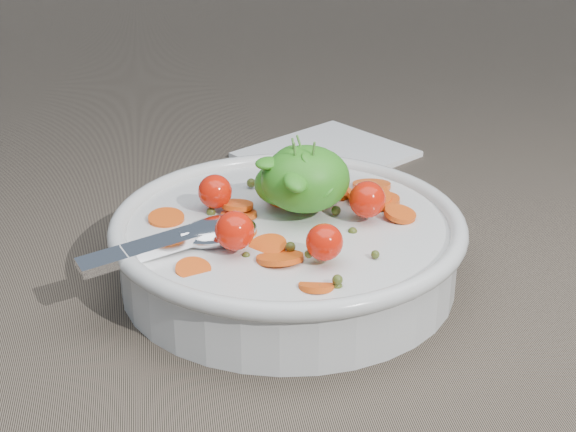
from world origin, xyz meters
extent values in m
plane|color=brown|center=(0.00, 0.00, 0.00)|extent=(6.00, 6.00, 0.00)
cylinder|color=silver|center=(-0.01, 0.01, 0.02)|extent=(0.23, 0.23, 0.04)
torus|color=silver|center=(-0.01, 0.01, 0.04)|extent=(0.24, 0.24, 0.01)
cylinder|color=silver|center=(-0.01, 0.01, 0.00)|extent=(0.12, 0.12, 0.01)
cylinder|color=brown|center=(-0.01, 0.01, 0.02)|extent=(0.21, 0.21, 0.03)
cylinder|color=#DB5212|center=(-0.02, -0.04, 0.05)|extent=(0.04, 0.04, 0.01)
cylinder|color=#DB5212|center=(0.06, 0.03, 0.05)|extent=(0.03, 0.03, 0.01)
cylinder|color=#DB5212|center=(-0.04, 0.03, 0.05)|extent=(0.02, 0.02, 0.01)
cylinder|color=#DB5212|center=(0.00, 0.07, 0.04)|extent=(0.03, 0.03, 0.01)
cylinder|color=#DB5212|center=(0.05, 0.03, 0.05)|extent=(0.03, 0.03, 0.01)
cylinder|color=#DB5212|center=(0.07, 0.00, 0.05)|extent=(0.03, 0.03, 0.01)
cylinder|color=#DB5212|center=(0.06, 0.03, 0.05)|extent=(0.04, 0.04, 0.01)
cylinder|color=#DB5212|center=(-0.05, -0.01, 0.04)|extent=(0.03, 0.03, 0.01)
cylinder|color=#DB5212|center=(0.01, 0.05, 0.04)|extent=(0.02, 0.03, 0.01)
cylinder|color=#DB5212|center=(-0.01, 0.04, 0.05)|extent=(0.04, 0.04, 0.01)
cylinder|color=#DB5212|center=(0.06, 0.06, 0.05)|extent=(0.04, 0.04, 0.01)
cylinder|color=#DB5212|center=(0.00, -0.08, 0.04)|extent=(0.03, 0.03, 0.01)
cylinder|color=#DB5212|center=(0.02, 0.04, 0.05)|extent=(0.03, 0.03, 0.00)
cylinder|color=#DB5212|center=(-0.04, 0.02, 0.05)|extent=(0.04, 0.04, 0.01)
cylinder|color=#DB5212|center=(0.03, 0.05, 0.05)|extent=(0.04, 0.04, 0.01)
cylinder|color=#DB5212|center=(-0.03, -0.03, 0.04)|extent=(0.03, 0.03, 0.01)
cylinder|color=#DB5212|center=(-0.08, -0.05, 0.04)|extent=(0.03, 0.03, 0.01)
cylinder|color=#DB5212|center=(-0.04, 0.00, 0.04)|extent=(0.03, 0.03, 0.01)
cylinder|color=#DB5212|center=(-0.09, 0.02, 0.05)|extent=(0.04, 0.04, 0.01)
sphere|color=#434E1A|center=(-0.04, -0.04, 0.04)|extent=(0.01, 0.01, 0.01)
sphere|color=#434E1A|center=(0.01, -0.08, 0.04)|extent=(0.01, 0.01, 0.01)
sphere|color=#434E1A|center=(-0.01, 0.07, 0.04)|extent=(0.01, 0.01, 0.01)
sphere|color=#434E1A|center=(0.00, 0.08, 0.05)|extent=(0.00, 0.00, 0.00)
sphere|color=#434E1A|center=(0.04, -0.05, 0.05)|extent=(0.01, 0.01, 0.01)
sphere|color=#434E1A|center=(-0.06, 0.03, 0.05)|extent=(0.01, 0.01, 0.01)
sphere|color=#434E1A|center=(0.03, 0.01, 0.05)|extent=(0.01, 0.01, 0.01)
sphere|color=#434E1A|center=(0.03, -0.01, 0.04)|extent=(0.01, 0.01, 0.01)
sphere|color=#434E1A|center=(-0.03, 0.07, 0.05)|extent=(0.01, 0.01, 0.01)
sphere|color=#434E1A|center=(0.00, -0.08, 0.04)|extent=(0.01, 0.01, 0.01)
sphere|color=#434E1A|center=(-0.04, 0.02, 0.04)|extent=(0.01, 0.01, 0.01)
sphere|color=#434E1A|center=(0.06, 0.03, 0.04)|extent=(0.01, 0.01, 0.01)
sphere|color=#434E1A|center=(0.01, 0.06, 0.04)|extent=(0.00, 0.00, 0.00)
sphere|color=#434E1A|center=(0.01, -0.08, 0.05)|extent=(0.01, 0.01, 0.01)
sphere|color=#434E1A|center=(0.00, -0.05, 0.05)|extent=(0.01, 0.01, 0.01)
sphere|color=#434E1A|center=(-0.01, -0.03, 0.05)|extent=(0.01, 0.01, 0.01)
sphere|color=red|center=(0.05, 0.00, 0.06)|extent=(0.03, 0.03, 0.03)
sphere|color=red|center=(0.01, 0.05, 0.06)|extent=(0.03, 0.03, 0.03)
sphere|color=red|center=(-0.06, 0.03, 0.06)|extent=(0.02, 0.02, 0.02)
sphere|color=red|center=(-0.05, -0.03, 0.06)|extent=(0.03, 0.03, 0.03)
sphere|color=red|center=(0.01, -0.05, 0.06)|extent=(0.02, 0.02, 0.02)
ellipsoid|color=#389521|center=(0.01, 0.02, 0.07)|extent=(0.06, 0.05, 0.05)
ellipsoid|color=#389521|center=(-0.01, 0.03, 0.07)|extent=(0.04, 0.04, 0.03)
ellipsoid|color=#389521|center=(0.01, 0.01, 0.08)|extent=(0.02, 0.02, 0.01)
ellipsoid|color=#389521|center=(0.00, 0.02, 0.08)|extent=(0.03, 0.03, 0.02)
ellipsoid|color=#389521|center=(0.01, 0.00, 0.08)|extent=(0.03, 0.03, 0.03)
ellipsoid|color=#389521|center=(0.01, 0.01, 0.09)|extent=(0.02, 0.02, 0.02)
ellipsoid|color=#389521|center=(-0.01, -0.01, 0.08)|extent=(0.02, 0.02, 0.02)
ellipsoid|color=#389521|center=(0.00, 0.01, 0.08)|extent=(0.02, 0.02, 0.01)
ellipsoid|color=#389521|center=(0.02, 0.00, 0.07)|extent=(0.02, 0.03, 0.02)
ellipsoid|color=#389521|center=(0.02, 0.01, 0.08)|extent=(0.02, 0.02, 0.01)
ellipsoid|color=#389521|center=(-0.02, 0.02, 0.09)|extent=(0.03, 0.02, 0.01)
ellipsoid|color=#389521|center=(0.01, 0.00, 0.08)|extent=(0.03, 0.03, 0.02)
ellipsoid|color=#389521|center=(0.01, 0.01, 0.08)|extent=(0.03, 0.03, 0.01)
ellipsoid|color=#389521|center=(0.00, 0.01, 0.09)|extent=(0.03, 0.03, 0.02)
ellipsoid|color=#389521|center=(0.00, 0.02, 0.08)|extent=(0.03, 0.02, 0.02)
ellipsoid|color=#389521|center=(0.01, 0.02, 0.08)|extent=(0.02, 0.02, 0.01)
ellipsoid|color=#389521|center=(0.01, 0.02, 0.08)|extent=(0.02, 0.02, 0.01)
ellipsoid|color=#389521|center=(-0.01, 0.02, 0.07)|extent=(0.02, 0.02, 0.01)
ellipsoid|color=#389521|center=(0.01, 0.01, 0.08)|extent=(0.03, 0.03, 0.02)
ellipsoid|color=#389521|center=(-0.01, 0.02, 0.09)|extent=(0.03, 0.03, 0.02)
ellipsoid|color=#389521|center=(0.01, 0.01, 0.08)|extent=(0.02, 0.02, 0.02)
ellipsoid|color=#389521|center=(-0.01, 0.02, 0.08)|extent=(0.02, 0.02, 0.01)
cylinder|color=#4C8C33|center=(0.01, 0.02, 0.08)|extent=(0.01, 0.01, 0.04)
cylinder|color=#4C8C33|center=(0.00, 0.01, 0.08)|extent=(0.01, 0.01, 0.04)
cylinder|color=#4C8C33|center=(0.01, 0.01, 0.08)|extent=(0.01, 0.01, 0.04)
cylinder|color=#4C8C33|center=(0.00, 0.01, 0.08)|extent=(0.01, 0.01, 0.04)
ellipsoid|color=silver|center=(-0.06, -0.01, 0.05)|extent=(0.06, 0.05, 0.02)
cube|color=silver|center=(-0.10, -0.02, 0.05)|extent=(0.10, 0.05, 0.02)
cylinder|color=silver|center=(-0.07, -0.01, 0.05)|extent=(0.02, 0.01, 0.01)
cube|color=white|center=(0.06, 0.24, 0.00)|extent=(0.18, 0.18, 0.01)
camera|label=1|loc=(-0.09, -0.53, 0.30)|focal=55.00mm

